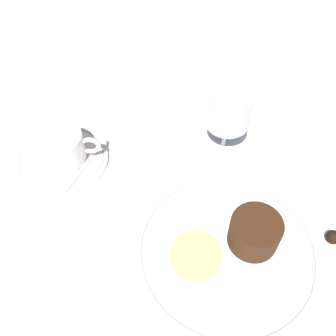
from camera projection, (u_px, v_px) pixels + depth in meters
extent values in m
plane|color=white|center=(224.00, 238.00, 0.57)|extent=(3.00, 3.00, 0.00)
cylinder|color=white|center=(226.00, 252.00, 0.55)|extent=(0.26, 0.26, 0.01)
torus|color=#999EA8|center=(226.00, 250.00, 0.54)|extent=(0.24, 0.24, 0.00)
cylinder|color=white|center=(62.00, 160.00, 0.65)|extent=(0.15, 0.15, 0.01)
torus|color=#999EA8|center=(62.00, 158.00, 0.65)|extent=(0.14, 0.14, 0.00)
cylinder|color=white|center=(60.00, 148.00, 0.62)|extent=(0.08, 0.08, 0.06)
cylinder|color=brown|center=(59.00, 146.00, 0.62)|extent=(0.07, 0.07, 0.04)
torus|color=white|center=(90.00, 146.00, 0.62)|extent=(0.04, 0.01, 0.04)
cube|color=silver|center=(82.00, 169.00, 0.63)|extent=(0.05, 0.09, 0.00)
ellipsoid|color=silver|center=(102.00, 143.00, 0.66)|extent=(0.02, 0.03, 0.00)
cylinder|color=silver|center=(223.00, 145.00, 0.67)|extent=(0.07, 0.07, 0.01)
cylinder|color=silver|center=(225.00, 134.00, 0.65)|extent=(0.01, 0.01, 0.05)
cylinder|color=silver|center=(229.00, 108.00, 0.61)|extent=(0.07, 0.07, 0.06)
cylinder|color=#5B0F1E|center=(228.00, 114.00, 0.62)|extent=(0.06, 0.06, 0.03)
cylinder|color=#381E0F|center=(255.00, 232.00, 0.53)|extent=(0.07, 0.07, 0.05)
cylinder|color=#EFE075|center=(196.00, 255.00, 0.53)|extent=(0.07, 0.07, 0.01)
sphere|color=black|center=(333.00, 237.00, 0.56)|extent=(0.02, 0.02, 0.02)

